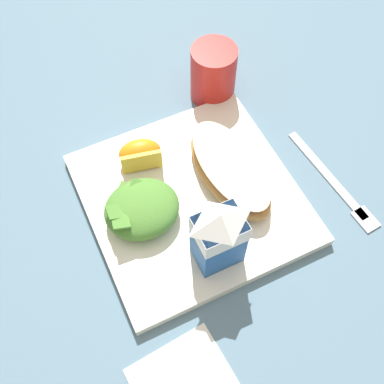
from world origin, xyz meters
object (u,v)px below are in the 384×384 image
at_px(white_plate, 192,199).
at_px(metal_fork, 338,187).
at_px(green_salad_pile, 140,206).
at_px(orange_wedge_front, 140,153).
at_px(milk_carton, 219,235).
at_px(drinking_red_cup, 213,74).
at_px(cheesy_pizza_bread, 230,169).

distance_m(white_plate, metal_fork, 0.21).
relative_size(green_salad_pile, orange_wedge_front, 1.51).
distance_m(milk_carton, drinking_red_cup, 0.29).
bearing_deg(orange_wedge_front, white_plate, 116.65).
bearing_deg(cheesy_pizza_bread, white_plate, 5.32).
bearing_deg(metal_fork, drinking_red_cup, -70.64).
relative_size(cheesy_pizza_bread, metal_fork, 0.92).
xyz_separation_m(white_plate, milk_carton, (0.01, 0.09, 0.07)).
bearing_deg(orange_wedge_front, green_salad_pile, 67.99).
relative_size(white_plate, drinking_red_cup, 3.03).
bearing_deg(orange_wedge_front, cheesy_pizza_bread, 142.90).
xyz_separation_m(milk_carton, drinking_red_cup, (-0.12, -0.26, -0.03)).
xyz_separation_m(white_plate, green_salad_pile, (0.07, -0.00, 0.03)).
bearing_deg(metal_fork, white_plate, -19.30).
xyz_separation_m(white_plate, cheesy_pizza_bread, (-0.06, -0.01, 0.03)).
bearing_deg(white_plate, milk_carton, 84.35).
xyz_separation_m(white_plate, metal_fork, (-0.20, 0.07, -0.01)).
relative_size(milk_carton, orange_wedge_front, 1.66).
distance_m(cheesy_pizza_bread, orange_wedge_front, 0.13).
bearing_deg(metal_fork, green_salad_pile, -15.22).
distance_m(cheesy_pizza_bread, green_salad_pile, 0.13).
distance_m(white_plate, green_salad_pile, 0.08).
bearing_deg(milk_carton, drinking_red_cup, -115.66).
height_order(green_salad_pile, milk_carton, milk_carton).
relative_size(milk_carton, drinking_red_cup, 1.19).
bearing_deg(drinking_red_cup, milk_carton, 64.34).
bearing_deg(green_salad_pile, cheesy_pizza_bread, -179.51).
xyz_separation_m(cheesy_pizza_bread, orange_wedge_front, (0.10, -0.08, 0.00)).
relative_size(white_plate, cheesy_pizza_bread, 1.61).
height_order(white_plate, green_salad_pile, green_salad_pile).
relative_size(white_plate, orange_wedge_front, 4.23).
xyz_separation_m(green_salad_pile, drinking_red_cup, (-0.19, -0.16, 0.01)).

